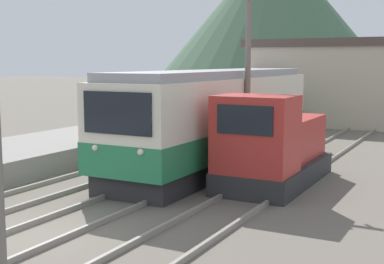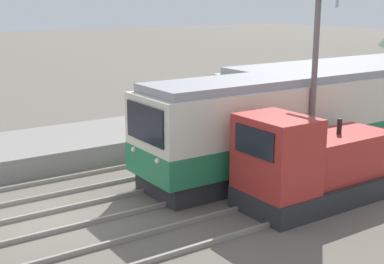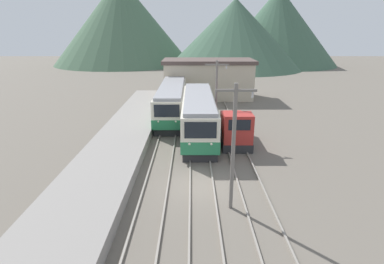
{
  "view_description": "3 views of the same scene",
  "coord_description": "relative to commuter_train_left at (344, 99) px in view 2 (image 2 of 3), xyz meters",
  "views": [
    {
      "loc": [
        8.86,
        -8.74,
        3.99
      ],
      "look_at": [
        0.94,
        6.21,
        1.75
      ],
      "focal_mm": 50.0,
      "sensor_mm": 36.0,
      "label": 1
    },
    {
      "loc": [
        14.45,
        -4.63,
        6.3
      ],
      "look_at": [
        -1.08,
        5.82,
        1.68
      ],
      "focal_mm": 50.0,
      "sensor_mm": 36.0,
      "label": 2
    },
    {
      "loc": [
        -0.39,
        -16.45,
        9.11
      ],
      "look_at": [
        -0.3,
        6.1,
        1.46
      ],
      "focal_mm": 28.0,
      "sensor_mm": 36.0,
      "label": 3
    }
  ],
  "objects": [
    {
      "name": "ground_plane",
      "position": [
        2.6,
        -15.77,
        -1.64
      ],
      "size": [
        200.0,
        200.0,
        0.0
      ],
      "primitive_type": "plane",
      "color": "#665E54"
    },
    {
      "name": "track_left",
      "position": [
        0.0,
        -15.77,
        -1.57
      ],
      "size": [
        1.54,
        60.0,
        0.14
      ],
      "color": "gray",
      "rests_on": "ground"
    },
    {
      "name": "track_center",
      "position": [
        2.8,
        -15.77,
        -1.57
      ],
      "size": [
        1.54,
        60.0,
        0.14
      ],
      "color": "gray",
      "rests_on": "ground"
    },
    {
      "name": "track_right",
      "position": [
        5.8,
        -15.77,
        -1.57
      ],
      "size": [
        1.54,
        60.0,
        0.14
      ],
      "color": "gray",
      "rests_on": "ground"
    },
    {
      "name": "commuter_train_left",
      "position": [
        0.0,
        0.0,
        0.0
      ],
      "size": [
        2.84,
        13.95,
        3.51
      ],
      "color": "#28282B",
      "rests_on": "ground"
    },
    {
      "name": "commuter_train_center",
      "position": [
        2.8,
        -5.98,
        0.06
      ],
      "size": [
        2.84,
        13.29,
        3.66
      ],
      "color": "#28282B",
      "rests_on": "ground"
    },
    {
      "name": "shunting_locomotive",
      "position": [
        5.8,
        -8.26,
        -0.43
      ],
      "size": [
        2.4,
        5.46,
        3.0
      ],
      "color": "#28282B",
      "rests_on": "ground"
    },
    {
      "name": "catenary_mast_mid",
      "position": [
        4.31,
        -6.76,
        2.06
      ],
      "size": [
        2.0,
        0.2,
        6.77
      ],
      "color": "slate",
      "rests_on": "ground"
    }
  ]
}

